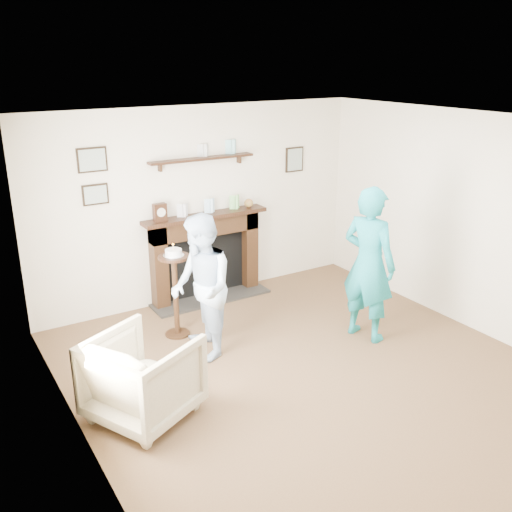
# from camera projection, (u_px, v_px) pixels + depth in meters

# --- Properties ---
(ground) EXTENTS (5.00, 5.00, 0.00)m
(ground) POSITION_uv_depth(u_px,v_px,m) (316.00, 377.00, 5.74)
(ground) COLOR brown
(ground) RESTS_ON ground
(room_shell) EXTENTS (4.54, 5.02, 2.52)m
(room_shell) POSITION_uv_depth(u_px,v_px,m) (280.00, 206.00, 5.76)
(room_shell) COLOR #EEE4CA
(room_shell) RESTS_ON ground
(armchair) EXTENTS (1.13, 1.12, 0.77)m
(armchair) POSITION_uv_depth(u_px,v_px,m) (146.00, 415.00, 5.14)
(armchair) COLOR tan
(armchair) RESTS_ON ground
(man) EXTENTS (0.73, 0.86, 1.56)m
(man) POSITION_uv_depth(u_px,v_px,m) (204.00, 354.00, 6.18)
(man) COLOR silver
(man) RESTS_ON ground
(woman) EXTENTS (0.58, 0.73, 1.76)m
(woman) POSITION_uv_depth(u_px,v_px,m) (364.00, 335.00, 6.59)
(woman) COLOR #1FB396
(woman) RESTS_ON ground
(pedestal_table) EXTENTS (0.35, 0.35, 1.11)m
(pedestal_table) POSITION_uv_depth(u_px,v_px,m) (175.00, 280.00, 6.39)
(pedestal_table) COLOR black
(pedestal_table) RESTS_ON ground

